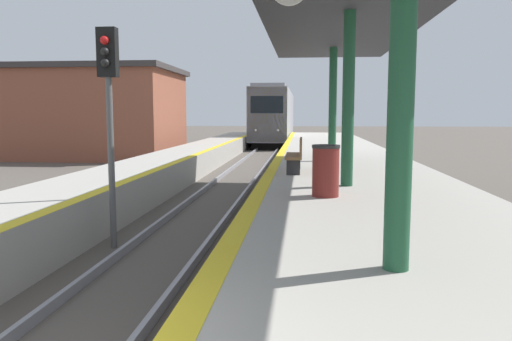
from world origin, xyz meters
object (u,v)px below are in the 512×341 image
bench (296,154)px  signal_near (109,95)px  train (275,116)px  trash_bin (326,171)px

bench → signal_near: bearing=-127.0°
train → trash_bin: 34.41m
train → signal_near: train is taller
train → bench: (2.35, -30.27, -0.91)m
signal_near → bench: size_ratio=2.42×
signal_near → trash_bin: size_ratio=4.15×
train → trash_bin: bearing=-85.0°
train → trash_bin: train is taller
bench → train: bearing=94.4°
trash_bin → bench: 4.05m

